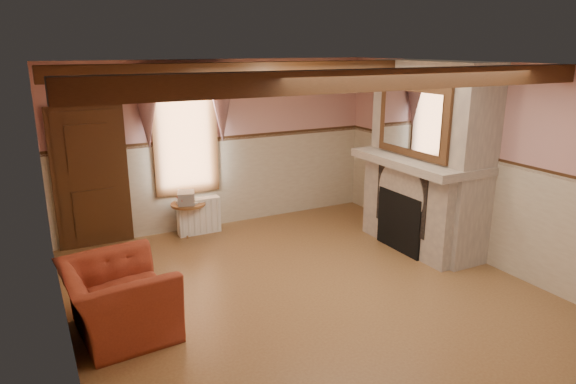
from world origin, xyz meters
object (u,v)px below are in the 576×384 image
armchair (118,299)px  side_table (189,219)px  radiator (199,216)px  oil_lamp (393,141)px  mantel_clock (394,144)px  bowl (414,153)px

armchair → side_table: (1.56, 2.56, -0.12)m
armchair → side_table: armchair is taller
armchair → radiator: armchair is taller
oil_lamp → armchair: bearing=-166.2°
armchair → radiator: size_ratio=1.73×
armchair → side_table: bearing=-36.1°
mantel_clock → side_table: bearing=153.0°
radiator → oil_lamp: 3.37m
side_table → oil_lamp: (2.94, -1.46, 1.29)m
armchair → mantel_clock: bearing=-81.5°
bowl → oil_lamp: (0.00, 0.50, 0.10)m
side_table → mantel_clock: (2.94, -1.50, 1.25)m
side_table → bowl: size_ratio=1.71×
side_table → radiator: (0.17, 0.00, 0.02)m
radiator → mantel_clock: (2.77, -1.50, 1.22)m
radiator → bowl: (2.77, -1.96, 1.16)m
armchair → oil_lamp: 4.77m
bowl → armchair: bearing=-172.4°
side_table → bowl: 3.73m
side_table → bowl: (2.94, -1.96, 1.19)m
radiator → bowl: bearing=-35.4°
radiator → bowl: 3.58m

